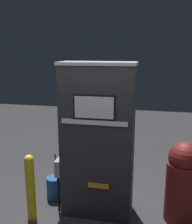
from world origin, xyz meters
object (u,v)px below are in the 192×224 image
object	(u,v)px
gas_pump	(97,141)
safety_bollard	(30,186)
squeegee_bucket	(55,187)
trash_bin	(183,181)

from	to	relation	value
gas_pump	safety_bollard	xyz separation A→B (m)	(-0.84, -0.36, -0.57)
safety_bollard	squeegee_bucket	world-z (taller)	safety_bollard
gas_pump	squeegee_bucket	distance (m)	1.17
trash_bin	squeegee_bucket	distance (m)	1.92
safety_bollard	gas_pump	bearing A→B (deg)	23.15
safety_bollard	trash_bin	world-z (taller)	trash_bin
squeegee_bucket	trash_bin	bearing A→B (deg)	-4.64
safety_bollard	trash_bin	xyz separation A→B (m)	(1.98, 0.43, 0.07)
trash_bin	squeegee_bucket	world-z (taller)	trash_bin
gas_pump	safety_bollard	bearing A→B (deg)	-156.85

